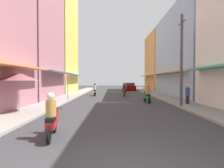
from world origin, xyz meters
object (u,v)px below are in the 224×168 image
at_px(motorbike_green, 146,95).
at_px(vendor_umbrella, 18,77).
at_px(motorbike_maroon, 124,90).
at_px(motorbike_black, 123,88).
at_px(utility_pole, 181,60).
at_px(motorbike_red, 51,117).
at_px(street_sign_no_entry, 67,83).
at_px(motorbike_silver, 94,90).
at_px(pedestrian_far, 148,88).
at_px(parked_car, 128,86).
at_px(pedestrian_midway, 187,93).

relative_size(motorbike_green, vendor_umbrella, 0.75).
relative_size(motorbike_maroon, motorbike_black, 1.02).
bearing_deg(utility_pole, motorbike_red, -135.83).
xyz_separation_m(motorbike_maroon, motorbike_black, (0.35, 6.05, 0.00)).
bearing_deg(street_sign_no_entry, motorbike_red, -79.23).
relative_size(vendor_umbrella, utility_pole, 0.36).
distance_m(motorbike_silver, pedestrian_far, 8.42).
bearing_deg(motorbike_maroon, motorbike_black, 86.66).
height_order(motorbike_black, utility_pole, utility_pole).
xyz_separation_m(motorbike_green, utility_pole, (1.96, -2.55, 2.71)).
height_order(motorbike_red, parked_car, motorbike_red).
bearing_deg(motorbike_black, utility_pole, -78.25).
relative_size(motorbike_maroon, pedestrian_midway, 1.06).
distance_m(motorbike_silver, parked_car, 12.80).
height_order(motorbike_red, street_sign_no_entry, street_sign_no_entry).
distance_m(motorbike_red, pedestrian_midway, 11.27).
distance_m(pedestrian_far, vendor_umbrella, 19.18).
bearing_deg(motorbike_red, vendor_umbrella, 127.85).
bearing_deg(vendor_umbrella, motorbike_red, -52.15).
relative_size(pedestrian_far, street_sign_no_entry, 0.61).
height_order(pedestrian_midway, street_sign_no_entry, street_sign_no_entry).
bearing_deg(street_sign_no_entry, utility_pole, -21.32).
bearing_deg(motorbike_green, vendor_umbrella, -148.65).
xyz_separation_m(motorbike_green, motorbike_red, (-5.09, -9.40, 0.00)).
relative_size(motorbike_black, pedestrian_midway, 1.04).
distance_m(motorbike_green, motorbike_red, 10.69).
xyz_separation_m(parked_car, utility_pole, (1.75, -21.06, 2.67)).
bearing_deg(motorbike_silver, street_sign_no_entry, -107.68).
bearing_deg(parked_car, utility_pole, -85.25).
height_order(motorbike_green, pedestrian_far, pedestrian_far).
height_order(motorbike_black, motorbike_green, same).
height_order(motorbike_maroon, utility_pole, utility_pole).
xyz_separation_m(motorbike_maroon, vendor_umbrella, (-6.90, -11.54, 1.47)).
relative_size(motorbike_black, pedestrian_far, 1.10).
bearing_deg(motorbike_maroon, parked_car, 81.88).
xyz_separation_m(motorbike_green, pedestrian_midway, (2.88, -1.44, 0.26)).
height_order(motorbike_black, motorbike_red, same).
xyz_separation_m(parked_car, pedestrian_far, (2.12, -7.80, 0.06)).
height_order(motorbike_silver, pedestrian_far, pedestrian_far).
bearing_deg(utility_pole, vendor_umbrella, -166.06).
distance_m(motorbike_green, pedestrian_midway, 3.23).
distance_m(motorbike_maroon, motorbike_red, 16.22).
bearing_deg(pedestrian_midway, motorbike_red, -135.06).
height_order(motorbike_green, utility_pole, utility_pole).
bearing_deg(motorbike_black, pedestrian_midway, -73.78).
height_order(motorbike_green, street_sign_no_entry, street_sign_no_entry).
height_order(motorbike_black, parked_car, motorbike_black).
xyz_separation_m(motorbike_maroon, pedestrian_midway, (4.40, -7.86, 0.26)).
bearing_deg(vendor_umbrella, pedestrian_midway, 18.06).
xyz_separation_m(motorbike_silver, pedestrian_far, (7.51, 3.81, 0.10)).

